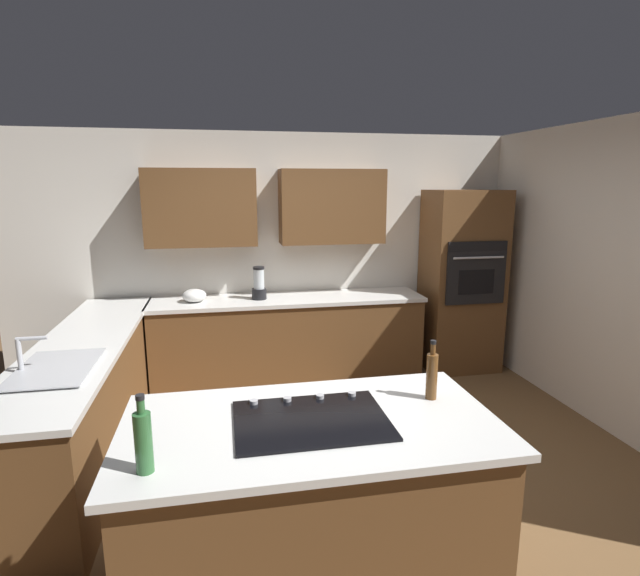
{
  "coord_description": "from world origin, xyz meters",
  "views": [
    {
      "loc": [
        0.75,
        3.32,
        2.06
      ],
      "look_at": [
        -0.13,
        -1.17,
        1.1
      ],
      "focal_mm": 27.93,
      "sensor_mm": 36.0,
      "label": 1
    }
  ],
  "objects_px": {
    "sink_unit": "(54,368)",
    "mixing_bowl": "(194,296)",
    "oil_bottle": "(143,440)",
    "wall_oven": "(462,281)",
    "cooktop": "(311,419)",
    "second_bottle": "(432,375)",
    "blender": "(259,285)"
  },
  "relations": [
    {
      "from": "mixing_bowl",
      "to": "oil_bottle",
      "type": "distance_m",
      "value": 3.08
    },
    {
      "from": "wall_oven",
      "to": "second_bottle",
      "type": "bearing_deg",
      "value": 60.32
    },
    {
      "from": "wall_oven",
      "to": "blender",
      "type": "distance_m",
      "value": 2.25
    },
    {
      "from": "sink_unit",
      "to": "blender",
      "type": "height_order",
      "value": "blender"
    },
    {
      "from": "mixing_bowl",
      "to": "second_bottle",
      "type": "relative_size",
      "value": 0.71
    },
    {
      "from": "blender",
      "to": "mixing_bowl",
      "type": "bearing_deg",
      "value": 0.0
    },
    {
      "from": "sink_unit",
      "to": "wall_oven",
      "type": "bearing_deg",
      "value": -154.18
    },
    {
      "from": "cooktop",
      "to": "blender",
      "type": "bearing_deg",
      "value": -88.92
    },
    {
      "from": "oil_bottle",
      "to": "second_bottle",
      "type": "height_order",
      "value": "oil_bottle"
    },
    {
      "from": "sink_unit",
      "to": "mixing_bowl",
      "type": "height_order",
      "value": "sink_unit"
    },
    {
      "from": "sink_unit",
      "to": "cooktop",
      "type": "bearing_deg",
      "value": 146.21
    },
    {
      "from": "sink_unit",
      "to": "mixing_bowl",
      "type": "xyz_separation_m",
      "value": [
        -0.78,
        -1.77,
        0.05
      ]
    },
    {
      "from": "sink_unit",
      "to": "cooktop",
      "type": "xyz_separation_m",
      "value": [
        -1.48,
        0.99,
        -0.01
      ]
    },
    {
      "from": "wall_oven",
      "to": "mixing_bowl",
      "type": "distance_m",
      "value": 2.9
    },
    {
      "from": "blender",
      "to": "mixing_bowl",
      "type": "xyz_separation_m",
      "value": [
        0.65,
        0.0,
        -0.08
      ]
    },
    {
      "from": "sink_unit",
      "to": "oil_bottle",
      "type": "xyz_separation_m",
      "value": [
        -0.73,
        1.3,
        0.12
      ]
    },
    {
      "from": "wall_oven",
      "to": "oil_bottle",
      "type": "distance_m",
      "value": 4.26
    },
    {
      "from": "oil_bottle",
      "to": "sink_unit",
      "type": "bearing_deg",
      "value": -60.6
    },
    {
      "from": "sink_unit",
      "to": "blender",
      "type": "xyz_separation_m",
      "value": [
        -1.43,
        -1.77,
        0.13
      ]
    },
    {
      "from": "oil_bottle",
      "to": "second_bottle",
      "type": "bearing_deg",
      "value": -162.79
    },
    {
      "from": "wall_oven",
      "to": "second_bottle",
      "type": "relative_size",
      "value": 5.99
    },
    {
      "from": "mixing_bowl",
      "to": "oil_bottle",
      "type": "relative_size",
      "value": 0.7
    },
    {
      "from": "second_bottle",
      "to": "blender",
      "type": "bearing_deg",
      "value": -74.1
    },
    {
      "from": "oil_bottle",
      "to": "wall_oven",
      "type": "bearing_deg",
      "value": -133.7
    },
    {
      "from": "cooktop",
      "to": "sink_unit",
      "type": "bearing_deg",
      "value": -33.79
    },
    {
      "from": "wall_oven",
      "to": "cooktop",
      "type": "xyz_separation_m",
      "value": [
        2.2,
        2.77,
        -0.1
      ]
    },
    {
      "from": "cooktop",
      "to": "blender",
      "type": "height_order",
      "value": "blender"
    },
    {
      "from": "mixing_bowl",
      "to": "oil_bottle",
      "type": "bearing_deg",
      "value": 89.16
    },
    {
      "from": "wall_oven",
      "to": "blender",
      "type": "relative_size",
      "value": 5.92
    },
    {
      "from": "wall_oven",
      "to": "oil_bottle",
      "type": "bearing_deg",
      "value": 46.3
    },
    {
      "from": "mixing_bowl",
      "to": "second_bottle",
      "type": "distance_m",
      "value": 2.98
    },
    {
      "from": "sink_unit",
      "to": "cooktop",
      "type": "distance_m",
      "value": 1.78
    }
  ]
}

